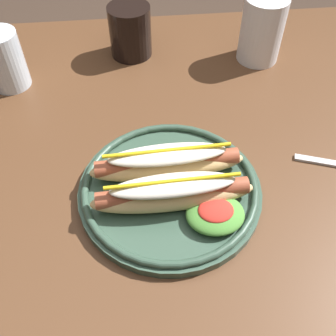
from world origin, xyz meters
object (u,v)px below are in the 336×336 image
Objects in this scene: soda_cup at (130,31)px; extra_cup at (262,30)px; hot_dog_plate at (172,186)px; water_cup at (4,60)px.

extra_cup reaches higher than soda_cup.
water_cup is at bearing 133.13° from hot_dog_plate.
water_cup is at bearing -160.96° from soda_cup.
soda_cup is 0.80× the size of extra_cup.
hot_dog_plate is at bearing -122.40° from extra_cup.
extra_cup is at bearing 57.60° from hot_dog_plate.
hot_dog_plate is at bearing -83.29° from soda_cup.
soda_cup is at bearing 170.60° from extra_cup.
soda_cup reaches higher than hot_dog_plate.
water_cup reaches higher than hot_dog_plate.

